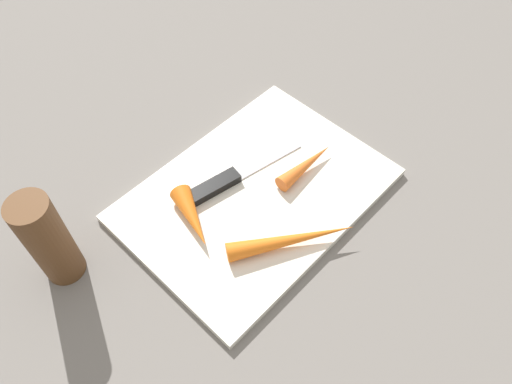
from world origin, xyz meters
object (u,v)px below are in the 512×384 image
(knife, at_px, (219,184))
(carrot_shortest, at_px, (192,218))
(cutting_board, at_px, (256,194))
(carrot_medium, at_px, (306,165))
(carrot_longest, at_px, (292,240))
(pepper_grinder, at_px, (48,240))

(knife, height_order, carrot_shortest, carrot_shortest)
(cutting_board, distance_m, carrot_shortest, 0.10)
(knife, distance_m, carrot_medium, 0.13)
(carrot_longest, relative_size, carrot_medium, 1.66)
(carrot_longest, xyz_separation_m, carrot_medium, (0.11, 0.07, -0.00))
(cutting_board, height_order, carrot_longest, carrot_longest)
(carrot_longest, relative_size, carrot_shortest, 1.85)
(pepper_grinder, bearing_deg, carrot_medium, -20.61)
(carrot_medium, relative_size, pepper_grinder, 0.72)
(cutting_board, relative_size, knife, 1.80)
(knife, bearing_deg, cutting_board, -45.11)
(cutting_board, height_order, carrot_shortest, carrot_shortest)
(carrot_shortest, bearing_deg, pepper_grinder, -94.78)
(carrot_medium, bearing_deg, knife, 149.70)
(knife, xyz_separation_m, carrot_longest, (0.00, -0.14, 0.01))
(knife, bearing_deg, carrot_longest, -78.80)
(carrot_longest, bearing_deg, knife, 123.23)
(knife, relative_size, pepper_grinder, 1.39)
(carrot_medium, distance_m, pepper_grinder, 0.36)
(carrot_longest, xyz_separation_m, pepper_grinder, (-0.22, 0.19, 0.05))
(cutting_board, relative_size, carrot_shortest, 3.89)
(carrot_longest, height_order, pepper_grinder, pepper_grinder)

